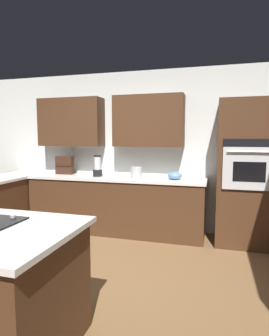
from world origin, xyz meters
The scene contains 9 objects.
ground_plane centered at (0.00, 0.00, 0.00)m, with size 14.00×14.00×0.00m, color brown.
wall_back centered at (0.08, -2.04, 1.43)m, with size 6.00×0.44×2.60m.
lower_cabinets_back centered at (0.10, -1.72, 0.43)m, with size 2.80×0.60×0.86m, color #472B19.
countertop_back centered at (0.10, -1.72, 0.88)m, with size 2.84×0.64×0.04m, color silver.
wall_oven centered at (-1.85, -1.72, 1.02)m, with size 0.80×0.66×2.05m.
blender centered at (0.40, -1.70, 1.05)m, with size 0.15×0.15×0.34m.
mixing_bowl centered at (-0.85, -1.70, 0.96)m, with size 0.21×0.21×0.12m, color #668CB2.
spice_rack centered at (1.05, -1.80, 1.05)m, with size 0.31×0.11×0.31m.
kettle centered at (-0.25, -1.70, 0.99)m, with size 0.17×0.17×0.17m, color #B7BABF.
Camera 1 is at (-1.42, 2.51, 1.53)m, focal length 30.37 mm.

